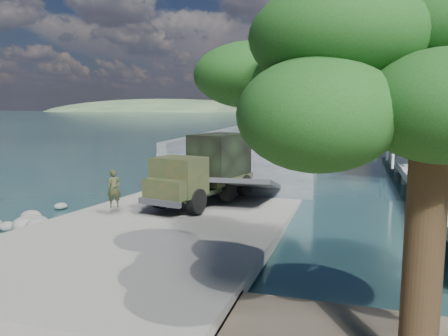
# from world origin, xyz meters

# --- Properties ---
(ground) EXTENTS (1400.00, 1400.00, 0.00)m
(ground) POSITION_xyz_m (0.00, 0.00, 0.00)
(ground) COLOR #19383C
(ground) RESTS_ON ground
(boat_ramp) EXTENTS (10.00, 18.00, 0.50)m
(boat_ramp) POSITION_xyz_m (0.00, -1.00, 0.25)
(boat_ramp) COLOR gray
(boat_ramp) RESTS_ON ground
(shoreline_rocks) EXTENTS (3.20, 5.60, 0.90)m
(shoreline_rocks) POSITION_xyz_m (-6.20, 0.50, 0.00)
(shoreline_rocks) COLOR #605F5D
(shoreline_rocks) RESTS_ON ground
(distant_headlands) EXTENTS (1000.00, 240.00, 48.00)m
(distant_headlands) POSITION_xyz_m (50.00, 560.00, 0.00)
(distant_headlands) COLOR #304E30
(distant_headlands) RESTS_ON ground
(pier) EXTENTS (6.40, 44.00, 6.10)m
(pier) POSITION_xyz_m (13.00, 18.77, 1.60)
(pier) COLOR #A1A298
(pier) RESTS_ON ground
(landing_craft) EXTENTS (11.96, 38.78, 11.37)m
(landing_craft) POSITION_xyz_m (-0.38, 24.34, 0.93)
(landing_craft) COLOR #42484D
(landing_craft) RESTS_ON ground
(military_truck) EXTENTS (3.87, 7.77, 3.46)m
(military_truck) POSITION_xyz_m (0.45, 4.45, 2.22)
(military_truck) COLOR black
(military_truck) RESTS_ON boat_ramp
(soldier) EXTENTS (0.75, 0.69, 1.72)m
(soldier) POSITION_xyz_m (-2.58, 0.21, 1.36)
(soldier) COLOR #1E341D
(soldier) RESTS_ON boat_ramp
(sailboat_far) EXTENTS (2.17, 5.67, 6.74)m
(sailboat_far) POSITION_xyz_m (17.08, 37.95, 0.36)
(sailboat_far) COLOR silver
(sailboat_far) RESTS_ON ground
(overhang_tree) EXTENTS (8.42, 7.75, 7.64)m
(overhang_tree) POSITION_xyz_m (8.39, -8.55, 6.13)
(overhang_tree) COLOR #372516
(overhang_tree) RESTS_ON ground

